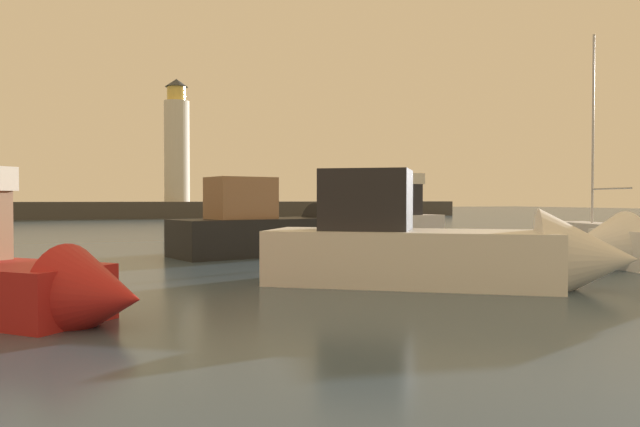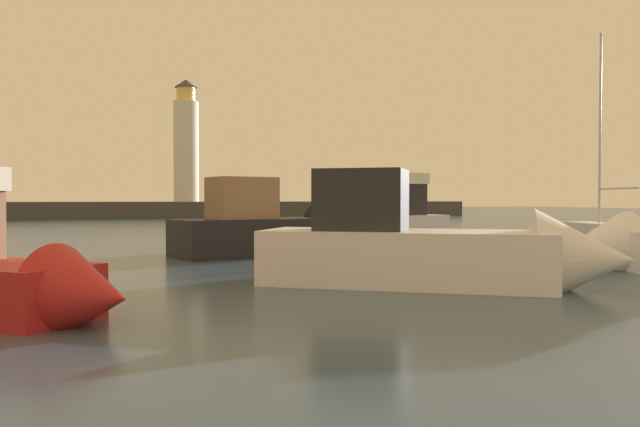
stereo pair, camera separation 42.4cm
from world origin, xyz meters
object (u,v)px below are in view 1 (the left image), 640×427
Objects in this scene: motorboat_5 at (379,220)px; sailboat_moored at (598,229)px; motorboat_6 at (453,249)px; motorboat_0 at (283,230)px; lighthouse at (177,144)px.

motorboat_5 is 11.73m from sailboat_moored.
motorboat_5 is at bearing 69.59° from motorboat_6.
motorboat_0 is at bearing -141.84° from motorboat_5.
sailboat_moored reaches higher than motorboat_0.
motorboat_6 is at bearing -91.69° from lighthouse.
sailboat_moored is at bearing -14.20° from motorboat_5.
lighthouse is at bearing 86.61° from motorboat_0.
motorboat_0 is at bearing 96.31° from motorboat_6.
sailboat_moored is at bearing 7.65° from motorboat_0.
motorboat_5 is at bearing 165.80° from sailboat_moored.
lighthouse is 1.77× the size of motorboat_5.
motorboat_5 is 0.71× the size of sailboat_moored.
motorboat_0 is 9.96m from motorboat_6.
motorboat_6 is at bearing -83.69° from motorboat_0.
sailboat_moored reaches higher than motorboat_5.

